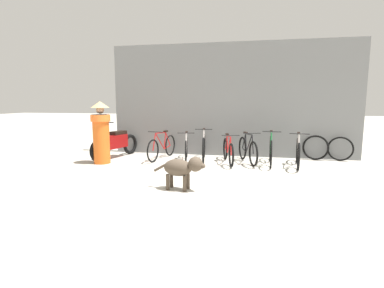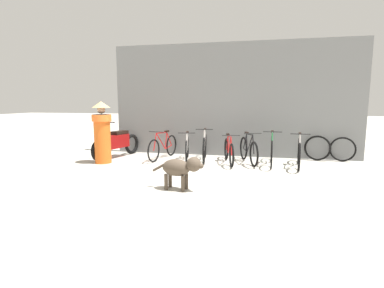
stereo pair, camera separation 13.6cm
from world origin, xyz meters
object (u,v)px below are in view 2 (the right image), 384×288
at_px(bicycle_0, 163,147).
at_px(bicycle_2, 205,147).
at_px(bicycle_5, 272,150).
at_px(person_in_robes, 102,131).
at_px(bicycle_3, 229,151).
at_px(stray_dog, 181,168).
at_px(motorcycle, 117,143).
at_px(spare_tire_right, 317,148).
at_px(bicycle_1, 187,148).
at_px(spare_tire_left, 343,149).
at_px(bicycle_4, 248,150).
at_px(bicycle_6, 299,153).

xyz_separation_m(bicycle_0, bicycle_2, (1.23, -0.01, 0.03)).
height_order(bicycle_5, person_in_robes, person_in_robes).
height_order(bicycle_3, stray_dog, bicycle_3).
distance_m(motorcycle, spare_tire_right, 5.79).
height_order(bicycle_1, spare_tire_left, bicycle_1).
height_order(bicycle_2, spare_tire_left, bicycle_2).
bearing_deg(motorcycle, bicycle_4, 105.70).
bearing_deg(spare_tire_left, bicycle_3, -163.50).
distance_m(motorcycle, spare_tire_left, 6.44).
height_order(bicycle_2, bicycle_5, bicycle_2).
distance_m(bicycle_0, spare_tire_left, 5.03).
relative_size(bicycle_4, motorcycle, 0.78).
xyz_separation_m(bicycle_0, spare_tire_right, (4.32, 0.71, 0.01)).
height_order(bicycle_4, spare_tire_right, bicycle_4).
bearing_deg(stray_dog, person_in_robes, 152.35).
height_order(bicycle_1, stray_dog, bicycle_1).
bearing_deg(bicycle_1, bicycle_2, 88.64).
bearing_deg(spare_tire_left, person_in_robes, -165.74).
bearing_deg(bicycle_0, spare_tire_right, 109.14).
xyz_separation_m(bicycle_5, stray_dog, (-1.76, -2.71, 0.05)).
distance_m(motorcycle, stray_dog, 3.84).
height_order(bicycle_3, spare_tire_left, bicycle_3).
bearing_deg(spare_tire_right, bicycle_6, -121.92).
bearing_deg(person_in_robes, bicycle_6, -172.60).
relative_size(bicycle_3, person_in_robes, 0.98).
bearing_deg(stray_dog, bicycle_5, 65.13).
height_order(stray_dog, spare_tire_left, spare_tire_left).
distance_m(bicycle_0, bicycle_4, 2.44).
height_order(bicycle_6, spare_tire_left, bicycle_6).
height_order(bicycle_0, spare_tire_left, bicycle_0).
relative_size(bicycle_0, spare_tire_left, 2.48).
relative_size(bicycle_1, spare_tire_left, 2.36).
distance_m(bicycle_3, person_in_robes, 3.45).
bearing_deg(spare_tire_right, bicycle_1, -167.34).
bearing_deg(person_in_robes, spare_tire_left, -165.48).
bearing_deg(bicycle_1, person_in_robes, -80.56).
height_order(bicycle_1, bicycle_6, bicycle_6).
xyz_separation_m(bicycle_5, spare_tire_right, (1.28, 0.85, -0.03)).
xyz_separation_m(bicycle_1, person_in_robes, (-2.15, -0.82, 0.51)).
xyz_separation_m(bicycle_4, motorcycle, (-3.84, -0.07, 0.09)).
bearing_deg(bicycle_4, spare_tire_right, 93.13).
bearing_deg(bicycle_4, bicycle_3, -93.21).
relative_size(bicycle_4, stray_dog, 1.47).
relative_size(bicycle_0, bicycle_1, 1.05).
xyz_separation_m(stray_dog, spare_tire_left, (3.69, 3.57, -0.09)).
height_order(bicycle_5, spare_tire_left, bicycle_5).
height_order(bicycle_4, bicycle_6, bicycle_6).
distance_m(bicycle_3, spare_tire_left, 3.19).
distance_m(bicycle_6, spare_tire_left, 1.60).
height_order(bicycle_2, bicycle_3, bicycle_2).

